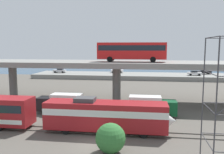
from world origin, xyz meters
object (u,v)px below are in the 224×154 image
Objects in this scene: parked_car_1 at (60,70)px; parked_car_3 at (204,72)px; transit_bus_on_overpass at (131,50)px; parked_car_0 at (194,73)px; train_locomotive at (112,115)px; service_truck_east at (61,103)px; service_truck_west at (151,106)px; parked_car_2 at (117,70)px.

parked_car_1 is 48.03m from parked_car_3.
parked_car_0 is at bearing -117.43° from transit_bus_on_overpass.
train_locomotive is 58.35m from parked_car_3.
parked_car_0 is (27.89, 42.10, 0.50)m from service_truck_east.
parked_car_3 is (21.44, 38.34, -7.43)m from transit_bus_on_overpass.
parked_car_1 is at bearing 124.29° from service_truck_west.
parked_car_1 and parked_car_2 have the same top height.
parked_car_0 is at bearing 177.72° from parked_car_1.
parked_car_3 is (47.96, 2.53, 0.00)m from parked_car_1.
service_truck_east is (-10.22, -8.06, -7.93)m from transit_bus_on_overpass.
parked_car_0 is (14.28, 42.10, 0.50)m from service_truck_west.
parked_car_3 is (31.67, 46.40, 0.51)m from service_truck_east.
train_locomotive is at bearing 84.72° from transit_bus_on_overpass.
parked_car_2 is at bearing 102.67° from service_truck_west.
parked_car_0 is 44.22m from parked_car_1.
parked_car_2 is at bearing -0.32° from parked_car_3.
transit_bus_on_overpass is 11.81m from service_truck_west.
parked_car_3 is at bearing -0.32° from parked_car_2.
transit_bus_on_overpass is at bearing 126.52° from parked_car_1.
parked_car_0 is (17.67, 34.05, -7.43)m from transit_bus_on_overpass.
transit_bus_on_overpass reaches higher than parked_car_2.
service_truck_west reaches higher than parked_car_1.
parked_car_1 is at bearing -69.62° from service_truck_east.
train_locomotive reaches higher than service_truck_east.
train_locomotive is at bearing 140.37° from service_truck_east.
parked_car_2 is (-10.47, 46.55, 0.51)m from service_truck_west.
service_truck_east is (-8.81, 7.29, -0.56)m from train_locomotive.
service_truck_east reaches higher than parked_car_2.
service_truck_west reaches higher than parked_car_3.
parked_car_2 is at bearing 96.00° from train_locomotive.
service_truck_east is 1.61× the size of parked_car_1.
transit_bus_on_overpass is at bearing 84.72° from train_locomotive.
service_truck_east is at bearing 38.24° from transit_bus_on_overpass.
service_truck_west and service_truck_east have the same top height.
service_truck_west is 53.10m from parked_car_1.
train_locomotive reaches higher than service_truck_west.
parked_car_0 is at bearing 68.87° from train_locomotive.
train_locomotive reaches higher than parked_car_1.
parked_car_0 is (19.09, 49.40, -0.05)m from train_locomotive.
parked_car_0 is 25.14m from parked_car_2.
service_truck_east reaches higher than parked_car_0.
parked_car_0 is 0.98× the size of parked_car_1.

